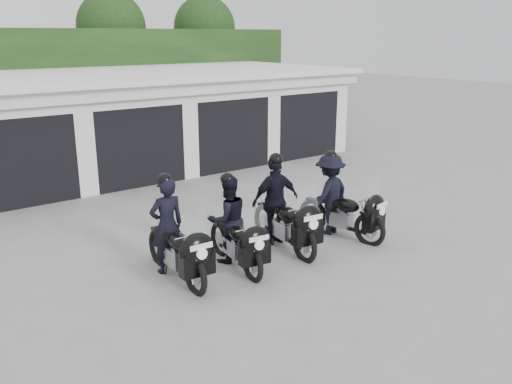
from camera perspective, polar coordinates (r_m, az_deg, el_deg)
ground at (r=11.02m, az=0.84°, el=-5.51°), size 80.00×80.00×0.00m
garage_block at (r=17.51m, az=-15.77°, el=6.90°), size 16.40×6.80×2.96m
background_vegetation at (r=22.05m, az=-19.99°, el=11.89°), size 20.00×3.90×5.80m
police_bike_a at (r=9.42m, az=-8.56°, el=-4.73°), size 0.71×2.15×1.87m
police_bike_b at (r=9.86m, az=-2.52°, el=-3.60°), size 0.90×2.01×1.76m
police_bike_c at (r=10.70m, az=2.58°, el=-1.57°), size 1.12×2.21×1.93m
police_bike_d at (r=11.42m, az=8.41°, el=-0.72°), size 1.20×2.11×1.85m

